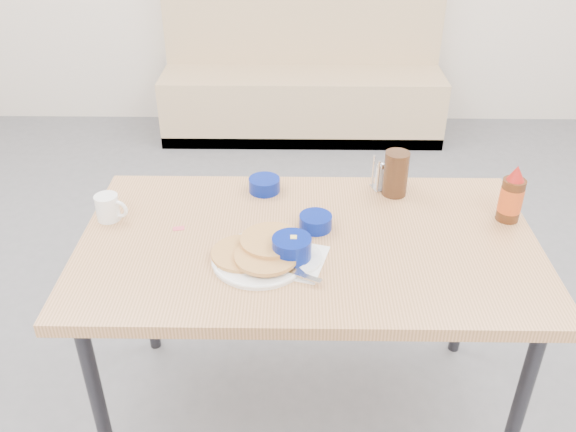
{
  "coord_description": "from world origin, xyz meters",
  "views": [
    {
      "loc": [
        -0.04,
        -1.29,
        1.81
      ],
      "look_at": [
        -0.06,
        0.29,
        0.82
      ],
      "focal_mm": 38.0,
      "sensor_mm": 36.0,
      "label": 1
    }
  ],
  "objects_px": {
    "booth_bench": "(302,83)",
    "condiment_caddy": "(386,177)",
    "dining_table": "(308,255)",
    "amber_tumbler": "(396,174)",
    "pancake_plate": "(260,254)",
    "creamer_bowl": "(264,185)",
    "grits_setting": "(292,251)",
    "syrup_bottle": "(511,197)",
    "butter_bowl": "(316,222)",
    "coffee_mug": "(109,207)"
  },
  "relations": [
    {
      "from": "butter_bowl",
      "to": "amber_tumbler",
      "type": "relative_size",
      "value": 0.66
    },
    {
      "from": "grits_setting",
      "to": "coffee_mug",
      "type": "bearing_deg",
      "value": 159.62
    },
    {
      "from": "booth_bench",
      "to": "coffee_mug",
      "type": "height_order",
      "value": "booth_bench"
    },
    {
      "from": "amber_tumbler",
      "to": "coffee_mug",
      "type": "bearing_deg",
      "value": -169.33
    },
    {
      "from": "pancake_plate",
      "to": "butter_bowl",
      "type": "bearing_deg",
      "value": 45.97
    },
    {
      "from": "dining_table",
      "to": "amber_tumbler",
      "type": "height_order",
      "value": "amber_tumbler"
    },
    {
      "from": "pancake_plate",
      "to": "butter_bowl",
      "type": "height_order",
      "value": "pancake_plate"
    },
    {
      "from": "pancake_plate",
      "to": "coffee_mug",
      "type": "distance_m",
      "value": 0.54
    },
    {
      "from": "booth_bench",
      "to": "amber_tumbler",
      "type": "distance_m",
      "value": 2.32
    },
    {
      "from": "pancake_plate",
      "to": "grits_setting",
      "type": "height_order",
      "value": "grits_setting"
    },
    {
      "from": "butter_bowl",
      "to": "condiment_caddy",
      "type": "height_order",
      "value": "condiment_caddy"
    },
    {
      "from": "butter_bowl",
      "to": "syrup_bottle",
      "type": "relative_size",
      "value": 0.53
    },
    {
      "from": "dining_table",
      "to": "grits_setting",
      "type": "relative_size",
      "value": 5.72
    },
    {
      "from": "coffee_mug",
      "to": "grits_setting",
      "type": "xyz_separation_m",
      "value": [
        0.59,
        -0.22,
        -0.01
      ]
    },
    {
      "from": "syrup_bottle",
      "to": "pancake_plate",
      "type": "bearing_deg",
      "value": -163.4
    },
    {
      "from": "pancake_plate",
      "to": "grits_setting",
      "type": "xyz_separation_m",
      "value": [
        0.09,
        -0.0,
        0.01
      ]
    },
    {
      "from": "butter_bowl",
      "to": "booth_bench",
      "type": "bearing_deg",
      "value": 90.53
    },
    {
      "from": "dining_table",
      "to": "condiment_caddy",
      "type": "distance_m",
      "value": 0.44
    },
    {
      "from": "grits_setting",
      "to": "syrup_bottle",
      "type": "height_order",
      "value": "syrup_bottle"
    },
    {
      "from": "dining_table",
      "to": "syrup_bottle",
      "type": "distance_m",
      "value": 0.67
    },
    {
      "from": "syrup_bottle",
      "to": "butter_bowl",
      "type": "bearing_deg",
      "value": -174.25
    },
    {
      "from": "syrup_bottle",
      "to": "booth_bench",
      "type": "bearing_deg",
      "value": 104.87
    },
    {
      "from": "coffee_mug",
      "to": "syrup_bottle",
      "type": "relative_size",
      "value": 0.57
    },
    {
      "from": "amber_tumbler",
      "to": "grits_setting",
      "type": "bearing_deg",
      "value": -131.51
    },
    {
      "from": "creamer_bowl",
      "to": "condiment_caddy",
      "type": "distance_m",
      "value": 0.42
    },
    {
      "from": "butter_bowl",
      "to": "condiment_caddy",
      "type": "bearing_deg",
      "value": 46.65
    },
    {
      "from": "dining_table",
      "to": "condiment_caddy",
      "type": "xyz_separation_m",
      "value": [
        0.27,
        0.33,
        0.1
      ]
    },
    {
      "from": "dining_table",
      "to": "amber_tumbler",
      "type": "bearing_deg",
      "value": 43.47
    },
    {
      "from": "pancake_plate",
      "to": "coffee_mug",
      "type": "bearing_deg",
      "value": 156.35
    },
    {
      "from": "condiment_caddy",
      "to": "butter_bowl",
      "type": "bearing_deg",
      "value": -150.89
    },
    {
      "from": "butter_bowl",
      "to": "pancake_plate",
      "type": "bearing_deg",
      "value": -134.03
    },
    {
      "from": "pancake_plate",
      "to": "grits_setting",
      "type": "distance_m",
      "value": 0.09
    },
    {
      "from": "booth_bench",
      "to": "dining_table",
      "type": "distance_m",
      "value": 2.56
    },
    {
      "from": "booth_bench",
      "to": "grits_setting",
      "type": "relative_size",
      "value": 7.76
    },
    {
      "from": "pancake_plate",
      "to": "amber_tumbler",
      "type": "bearing_deg",
      "value": 41.65
    },
    {
      "from": "dining_table",
      "to": "pancake_plate",
      "type": "bearing_deg",
      "value": -142.5
    },
    {
      "from": "booth_bench",
      "to": "grits_setting",
      "type": "height_order",
      "value": "booth_bench"
    },
    {
      "from": "condiment_caddy",
      "to": "creamer_bowl",
      "type": "bearing_deg",
      "value": 166.92
    },
    {
      "from": "pancake_plate",
      "to": "condiment_caddy",
      "type": "distance_m",
      "value": 0.61
    },
    {
      "from": "coffee_mug",
      "to": "butter_bowl",
      "type": "distance_m",
      "value": 0.66
    },
    {
      "from": "pancake_plate",
      "to": "condiment_caddy",
      "type": "bearing_deg",
      "value": 46.38
    },
    {
      "from": "dining_table",
      "to": "butter_bowl",
      "type": "bearing_deg",
      "value": 69.79
    },
    {
      "from": "creamer_bowl",
      "to": "butter_bowl",
      "type": "bearing_deg",
      "value": -53.8
    },
    {
      "from": "grits_setting",
      "to": "condiment_caddy",
      "type": "relative_size",
      "value": 2.08
    },
    {
      "from": "booth_bench",
      "to": "condiment_caddy",
      "type": "relative_size",
      "value": 16.14
    },
    {
      "from": "coffee_mug",
      "to": "grits_setting",
      "type": "bearing_deg",
      "value": -20.38
    },
    {
      "from": "booth_bench",
      "to": "coffee_mug",
      "type": "bearing_deg",
      "value": -104.69
    },
    {
      "from": "coffee_mug",
      "to": "condiment_caddy",
      "type": "relative_size",
      "value": 0.92
    },
    {
      "from": "grits_setting",
      "to": "butter_bowl",
      "type": "bearing_deg",
      "value": 67.06
    },
    {
      "from": "butter_bowl",
      "to": "amber_tumbler",
      "type": "height_order",
      "value": "amber_tumbler"
    }
  ]
}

